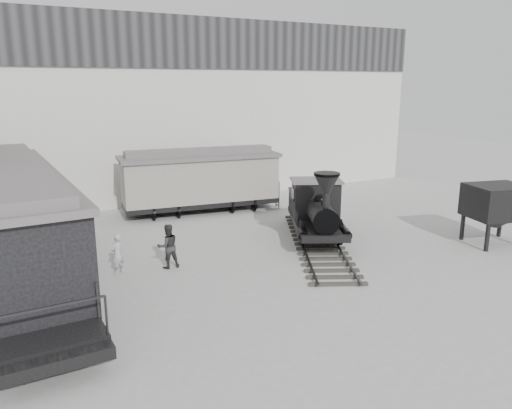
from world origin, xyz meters
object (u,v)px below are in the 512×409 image
boxcar (200,179)px  visitor_b (168,246)px  locomotive (317,213)px  coal_hopper (497,206)px  passenger_coach (14,223)px  visitor_a (118,254)px

boxcar → visitor_b: 8.97m
locomotive → coal_hopper: locomotive is taller
coal_hopper → boxcar: bearing=143.4°
locomotive → passenger_coach: bearing=-158.4°
locomotive → visitor_b: size_ratio=5.51×
coal_hopper → locomotive: bearing=161.8°
visitor_b → locomotive: bearing=-177.3°
visitor_a → visitor_b: size_ratio=0.88×
passenger_coach → visitor_a: 3.82m
visitor_b → coal_hopper: size_ratio=0.61×
visitor_b → boxcar: bearing=-119.6°
visitor_b → passenger_coach: bearing=-12.8°
locomotive → passenger_coach: (-12.61, 1.00, 0.94)m
locomotive → passenger_coach: size_ratio=0.65×
locomotive → visitor_b: locomotive is taller
boxcar → visitor_a: bearing=-123.7°
boxcar → passenger_coach: 11.74m
locomotive → passenger_coach: 12.69m
locomotive → coal_hopper: (6.84, -4.31, 0.49)m
visitor_a → passenger_coach: bearing=-49.9°
locomotive → coal_hopper: 8.10m
boxcar → passenger_coach: bearing=-139.5°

